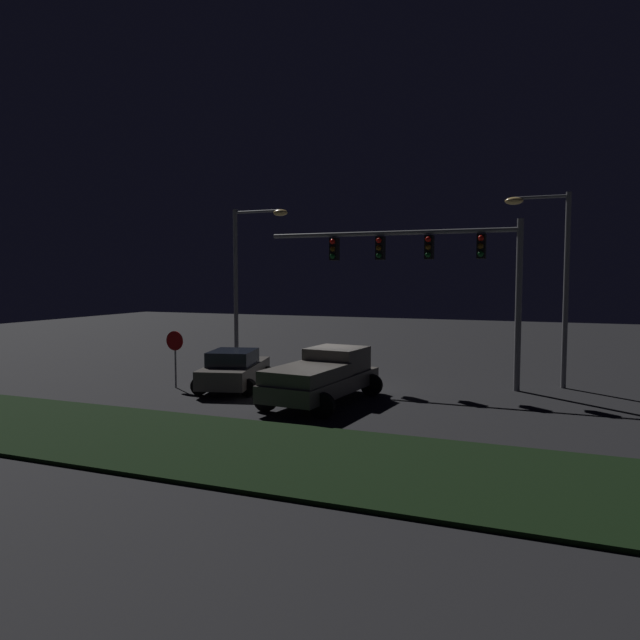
{
  "coord_description": "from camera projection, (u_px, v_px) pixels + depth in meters",
  "views": [
    {
      "loc": [
        7.83,
        -20.71,
        4.3
      ],
      "look_at": [
        -0.53,
        0.36,
        2.66
      ],
      "focal_mm": 32.89,
      "sensor_mm": 36.0,
      "label": 1
    }
  ],
  "objects": [
    {
      "name": "stop_sign",
      "position": [
        175.0,
        348.0,
        22.8
      ],
      "size": [
        0.76,
        0.08,
        2.23
      ],
      "color": "slate",
      "rests_on": "ground_plane"
    },
    {
      "name": "traffic_signal_gantry",
      "position": [
        430.0,
        259.0,
        23.14
      ],
      "size": [
        10.32,
        0.56,
        6.5
      ],
      "color": "slate",
      "rests_on": "ground_plane"
    },
    {
      "name": "ground_plane",
      "position": [
        329.0,
        390.0,
        22.39
      ],
      "size": [
        80.0,
        80.0,
        0.0
      ],
      "primitive_type": "plane",
      "color": "black"
    },
    {
      "name": "street_lamp_right",
      "position": [
        553.0,
        265.0,
        22.7
      ],
      "size": [
        2.44,
        0.44,
        7.57
      ],
      "color": "slate",
      "rests_on": "ground_plane"
    },
    {
      "name": "car_sedan",
      "position": [
        234.0,
        369.0,
        22.74
      ],
      "size": [
        3.15,
        4.7,
        1.51
      ],
      "rotation": [
        0.0,
        0.0,
        1.81
      ],
      "color": "#514C47",
      "rests_on": "ground_plane"
    },
    {
      "name": "pickup_truck",
      "position": [
        324.0,
        374.0,
        20.17
      ],
      "size": [
        3.26,
        5.58,
        1.8
      ],
      "rotation": [
        0.0,
        0.0,
        1.47
      ],
      "color": "#514C47",
      "rests_on": "ground_plane"
    },
    {
      "name": "grass_median",
      "position": [
        215.0,
        446.0,
        14.82
      ],
      "size": [
        21.07,
        5.16,
        0.1
      ],
      "primitive_type": "cube",
      "color": "black",
      "rests_on": "ground_plane"
    },
    {
      "name": "street_lamp_left",
      "position": [
        247.0,
        267.0,
        27.63
      ],
      "size": [
        2.82,
        0.44,
        7.52
      ],
      "color": "slate",
      "rests_on": "ground_plane"
    }
  ]
}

